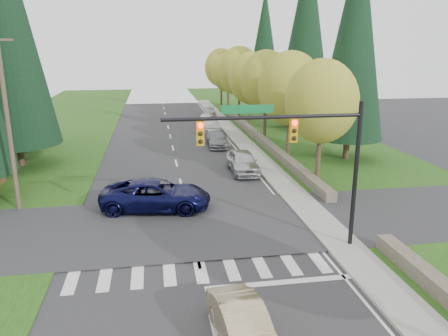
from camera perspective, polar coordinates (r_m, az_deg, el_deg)
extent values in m
plane|color=#28282B|center=(16.02, -1.71, -18.83)|extent=(120.00, 120.00, 0.00)
cube|color=#1F4612|center=(37.33, 14.18, 1.11)|extent=(14.00, 110.00, 0.06)
cube|color=#1F4612|center=(36.14, -27.20, -0.64)|extent=(14.00, 110.00, 0.06)
cube|color=#28282B|center=(23.03, -4.39, -7.61)|extent=(120.00, 8.00, 0.10)
cube|color=gray|center=(37.25, 4.31, 1.57)|extent=(1.80, 80.00, 0.13)
cube|color=gray|center=(37.06, 3.03, 1.52)|extent=(0.20, 80.00, 0.13)
cube|color=#4C4438|center=(45.17, 4.05, 4.43)|extent=(0.70, 40.00, 0.70)
cylinder|color=black|center=(20.52, 16.78, -1.09)|extent=(0.20, 0.20, 6.80)
cylinder|color=black|center=(18.42, 5.27, 6.61)|extent=(8.60, 0.16, 0.16)
cube|color=#0C662D|center=(18.26, 3.11, 7.68)|extent=(2.20, 0.04, 0.35)
cube|color=#BF8C0C|center=(18.89, 9.06, 4.85)|extent=(0.32, 0.24, 1.00)
sphere|color=#FF0C05|center=(18.70, 9.24, 5.83)|extent=(0.22, 0.22, 0.22)
cube|color=#BF8C0C|center=(18.05, -3.13, 4.53)|extent=(0.32, 0.24, 1.00)
sphere|color=#FF0C05|center=(17.85, -3.10, 5.55)|extent=(0.22, 0.22, 0.22)
cylinder|color=#473828|center=(26.61, -26.36, 5.20)|extent=(0.24, 0.24, 10.00)
cylinder|color=#38281C|center=(29.97, 12.27, 2.36)|extent=(0.32, 0.32, 4.76)
ellipsoid|color=olive|center=(29.42, 12.63, 8.49)|extent=(4.80, 4.80, 5.52)
cylinder|color=#38281C|center=(36.44, 8.44, 4.99)|extent=(0.32, 0.32, 4.93)
ellipsoid|color=olive|center=(35.99, 8.66, 10.23)|extent=(5.20, 5.20, 5.98)
cylinder|color=#38281C|center=(43.00, 5.37, 6.77)|extent=(0.32, 0.32, 5.04)
ellipsoid|color=olive|center=(42.62, 5.49, 11.32)|extent=(5.00, 5.00, 5.75)
cylinder|color=#38281C|center=(49.78, 3.45, 7.88)|extent=(0.32, 0.32, 4.82)
ellipsoid|color=olive|center=(49.45, 3.51, 11.64)|extent=(5.00, 5.00, 5.75)
cylinder|color=#38281C|center=(56.57, 1.98, 9.00)|extent=(0.32, 0.32, 5.15)
ellipsoid|color=olive|center=(56.28, 2.02, 12.53)|extent=(5.40, 5.40, 6.21)
cylinder|color=#38281C|center=(63.40, 0.55, 9.51)|extent=(0.32, 0.32, 4.70)
ellipsoid|color=olive|center=(63.14, 0.56, 12.39)|extent=(4.80, 4.80, 5.52)
cylinder|color=#38281C|center=(70.27, -0.36, 10.22)|extent=(0.32, 0.32, 4.98)
ellipsoid|color=olive|center=(70.04, -0.36, 12.98)|extent=(5.20, 5.20, 5.98)
cylinder|color=#38281C|center=(37.47, -25.04, 1.69)|extent=(0.50, 0.50, 2.00)
cone|color=black|center=(36.66, -26.96, 17.50)|extent=(6.46, 6.46, 19.00)
cylinder|color=#38281C|center=(43.66, -25.55, 3.42)|extent=(0.50, 0.50, 2.00)
cone|color=black|center=(42.93, -27.04, 15.62)|extent=(5.78, 5.78, 17.00)
cylinder|color=#38281C|center=(37.52, 15.68, 2.60)|extent=(0.50, 0.50, 2.00)
cone|color=black|center=(36.65, 16.72, 16.12)|extent=(5.44, 5.44, 16.00)
cylinder|color=#38281C|center=(50.63, 10.13, 6.19)|extent=(0.50, 0.50, 2.00)
cone|color=black|center=(50.01, 10.69, 17.33)|extent=(6.12, 6.12, 18.00)
cylinder|color=#38281C|center=(63.61, 5.11, 8.25)|extent=(0.50, 0.50, 2.00)
cone|color=black|center=(63.10, 5.29, 15.74)|extent=(5.10, 5.10, 15.00)
imported|color=tan|center=(14.45, 2.52, -19.90)|extent=(1.90, 4.20, 1.34)
imported|color=#0A0C36|center=(25.28, -8.86, -3.52)|extent=(6.56, 3.72, 1.73)
imported|color=#B3B3B8|center=(32.35, 2.47, 0.83)|extent=(1.96, 4.84, 1.65)
imported|color=gray|center=(41.00, -0.85, 3.81)|extent=(2.09, 4.80, 1.38)
imported|color=#A09FA4|center=(47.33, -2.02, 5.54)|extent=(2.25, 5.06, 1.61)
imported|color=white|center=(51.64, -2.41, 6.26)|extent=(2.01, 4.23, 1.40)
imported|color=#9E9EA3|center=(57.21, -1.90, 7.11)|extent=(2.27, 4.56, 1.27)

